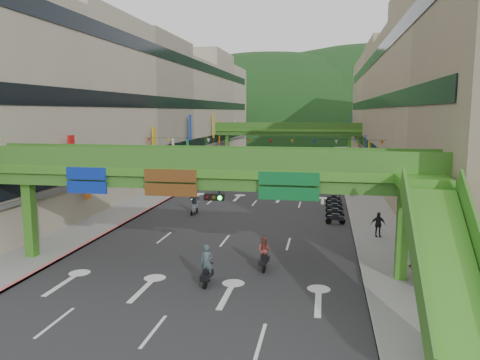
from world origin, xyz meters
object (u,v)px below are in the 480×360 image
(pedestrian_red, at_px, (417,255))
(car_yellow, at_px, (299,166))
(car_silver, at_px, (251,179))
(scooter_rider_near, at_px, (207,266))
(overpass_near, at_px, (215,183))
(scooter_rider_mid, at_px, (264,253))

(pedestrian_red, bearing_deg, car_yellow, 112.08)
(car_silver, height_order, pedestrian_red, pedestrian_red)
(scooter_rider_near, bearing_deg, car_yellow, 87.53)
(overpass_near, xyz_separation_m, scooter_rider_mid, (2.60, 1.12, -4.21))
(overpass_near, relative_size, car_silver, 7.30)
(overpass_near, bearing_deg, scooter_rider_mid, 23.22)
(scooter_rider_near, distance_m, pedestrian_red, 12.18)
(pedestrian_red, bearing_deg, scooter_rider_mid, -159.76)
(overpass_near, bearing_deg, scooter_rider_near, -91.81)
(overpass_near, distance_m, car_silver, 33.47)
(overpass_near, bearing_deg, car_yellow, 87.51)
(car_silver, bearing_deg, pedestrian_red, -65.03)
(scooter_rider_near, relative_size, scooter_rider_mid, 1.12)
(pedestrian_red, bearing_deg, car_silver, 125.86)
(car_silver, relative_size, car_yellow, 0.90)
(overpass_near, bearing_deg, car_silver, 95.54)
(scooter_rider_mid, bearing_deg, pedestrian_red, 9.84)
(overpass_near, bearing_deg, pedestrian_red, 13.08)
(scooter_rider_near, bearing_deg, overpass_near, 88.19)
(car_silver, relative_size, pedestrian_red, 2.14)
(overpass_near, distance_m, scooter_rider_near, 4.56)
(scooter_rider_near, xyz_separation_m, car_silver, (-3.14, 34.85, -0.41))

